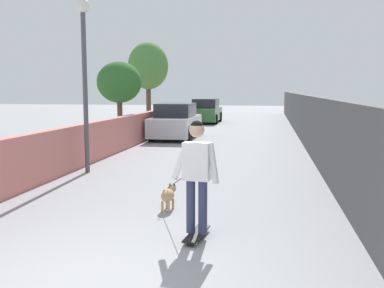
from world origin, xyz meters
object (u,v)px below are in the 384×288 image
Objects in this scene: lamp_post at (84,55)px; car_far at (206,112)px; skateboard at (197,234)px; tree_left_near at (119,83)px; person_skateboarder at (197,168)px; car_near at (176,122)px; dog at (168,195)px; tree_left_mid at (148,66)px.

car_far is at bearing -1.97° from lamp_post.
car_far is at bearing 7.89° from skateboard.
car_far reaches higher than skateboard.
person_skateboarder is (-11.14, -5.06, -1.38)m from tree_left_near.
lamp_post is 5.39× the size of skateboard.
skateboard is 22.17m from car_far.
car_near is (8.18, -0.60, -2.29)m from lamp_post.
tree_left_near reaches higher than car_far.
dog reaches higher than skateboard.
car_far is at bearing 6.37° from dog.
dog is at bearing 27.78° from skateboard.
car_far is at bearing 7.89° from person_skateboarder.
tree_left_near is 0.82× the size of car_far.
skateboard is at bearing -90.00° from person_skateboarder.
person_skateboarder is (-4.52, -3.64, -1.97)m from lamp_post.
car_far is at bearing -10.59° from tree_left_near.
car_near is (12.70, 3.04, -0.33)m from person_skateboarder.
car_near and car_far have the same top height.
lamp_post is at bearing 38.83° from skateboard.
skateboard is 13.08m from car_near.
person_skateboarder is 0.41× the size of car_far.
tree_left_near is at bearing 169.41° from car_far.
tree_left_near is 12.46m from skateboard.
lamp_post is 6.51m from skateboard.
tree_left_mid reaches higher than car_near.
car_near is at bearing 13.46° from person_skateboarder.
tree_left_mid is 1.20× the size of car_near.
person_skateboarder is at bearing -141.17° from lamp_post.
car_far is (21.95, 3.04, 0.65)m from skateboard.
car_far reaches higher than dog.
tree_left_near is 0.74× the size of lamp_post.
lamp_post reaches higher than tree_left_near.
tree_left_mid reaches higher than car_far.
lamp_post is at bearing 175.81° from car_near.
skateboard is 0.21× the size of car_near.
person_skateboarder is at bearing -152.22° from dog.
skateboard is at bearing -152.22° from dog.
tree_left_mid is at bearing 8.45° from lamp_post.
person_skateboarder is 1.78m from dog.
tree_left_mid is at bearing 17.84° from person_skateboarder.
dog is at bearing -156.08° from tree_left_near.
tree_left_mid reaches higher than person_skateboarder.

